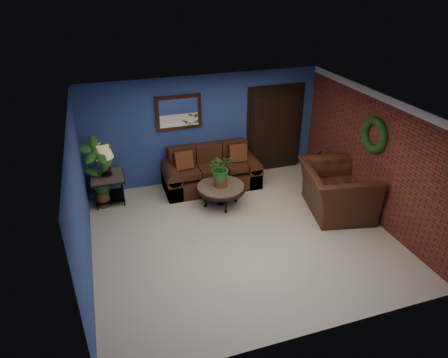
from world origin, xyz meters
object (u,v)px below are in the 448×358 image
object	(u,v)px
table_lamp	(104,156)
coffee_table	(221,188)
end_table	(108,181)
armchair	(336,190)
side_chair	(215,163)
sofa	(211,173)

from	to	relation	value
table_lamp	coffee_table	bearing A→B (deg)	-20.55
end_table	armchair	bearing A→B (deg)	-22.36
coffee_table	side_chair	size ratio (longest dim) A/B	1.09
sofa	side_chair	size ratio (longest dim) A/B	2.26
coffee_table	side_chair	distance (m)	0.95
table_lamp	side_chair	size ratio (longest dim) A/B	0.70
sofa	end_table	size ratio (longest dim) A/B	3.07
side_chair	end_table	bearing A→B (deg)	-176.96
sofa	table_lamp	bearing A→B (deg)	-179.20
armchair	sofa	bearing A→B (deg)	61.17
armchair	end_table	bearing A→B (deg)	79.68
side_chair	sofa	bearing A→B (deg)	-160.61
armchair	table_lamp	bearing A→B (deg)	79.68
armchair	coffee_table	bearing A→B (deg)	77.84
table_lamp	armchair	world-z (taller)	table_lamp
end_table	coffee_table	bearing A→B (deg)	-20.55
sofa	table_lamp	size ratio (longest dim) A/B	3.23
table_lamp	sofa	bearing A→B (deg)	0.80
coffee_table	end_table	size ratio (longest dim) A/B	1.49
coffee_table	end_table	world-z (taller)	end_table
sofa	end_table	distance (m)	2.30
sofa	table_lamp	world-z (taller)	table_lamp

